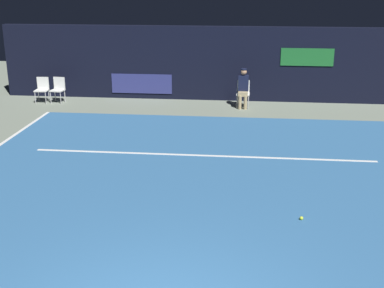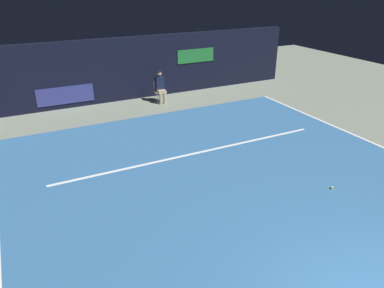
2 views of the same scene
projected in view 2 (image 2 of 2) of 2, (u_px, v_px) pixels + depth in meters
name	position (u px, v px, depth m)	size (l,w,h in m)	color
ground_plane	(232.00, 185.00, 9.31)	(31.63, 31.63, 0.00)	gray
court_surface	(232.00, 184.00, 9.31)	(10.85, 11.47, 0.01)	#336699
line_sideline_left	(376.00, 145.00, 11.50)	(0.10, 11.47, 0.01)	white
line_service	(196.00, 153.00, 10.93)	(8.46, 0.10, 0.01)	white
back_wall	(129.00, 69.00, 15.42)	(15.51, 0.33, 2.60)	black
line_judge_on_chair	(160.00, 86.00, 15.16)	(0.45, 0.54, 1.32)	white
tennis_ball	(332.00, 188.00, 9.09)	(0.07, 0.07, 0.07)	#CCE033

